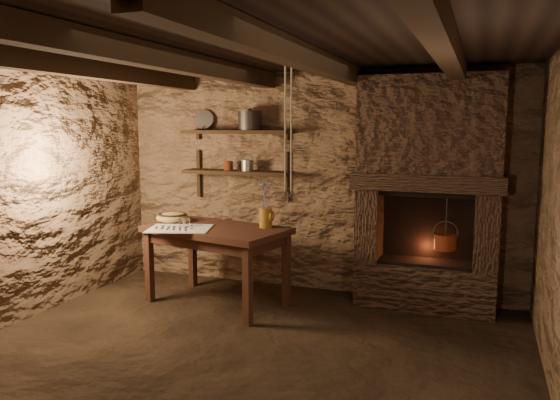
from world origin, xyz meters
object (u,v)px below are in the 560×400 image
at_px(wooden_bowl, 173,218).
at_px(iron_stockpot, 250,122).
at_px(work_table, 217,263).
at_px(stoneware_jug, 266,208).
at_px(red_pot, 445,241).

relative_size(wooden_bowl, iron_stockpot, 1.39).
xyz_separation_m(work_table, stoneware_jug, (0.48, 0.15, 0.56)).
bearing_deg(iron_stockpot, wooden_bowl, -137.86).
distance_m(wooden_bowl, iron_stockpot, 1.35).
bearing_deg(work_table, red_pot, 27.17).
bearing_deg(work_table, iron_stockpot, 96.47).
relative_size(stoneware_jug, iron_stockpot, 1.80).
height_order(stoneware_jug, wooden_bowl, stoneware_jug).
distance_m(work_table, red_pot, 2.29).
distance_m(work_table, stoneware_jug, 0.76).
bearing_deg(red_pot, stoneware_jug, -166.14).
relative_size(work_table, wooden_bowl, 4.36).
bearing_deg(iron_stockpot, red_pot, -3.24).
bearing_deg(work_table, wooden_bowl, -178.38).
bearing_deg(stoneware_jug, red_pot, 32.01).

